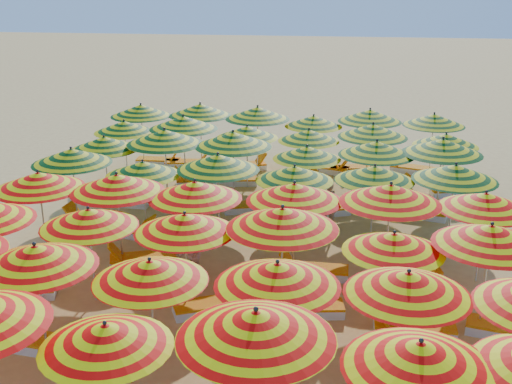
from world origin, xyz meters
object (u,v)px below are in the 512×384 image
umbrella_46 (370,116)px  lounger_27 (160,161)px  umbrella_34 (377,148)px  lounger_9 (303,308)px  umbrella_9 (277,274)px  umbrella_26 (218,162)px  umbrella_13 (89,218)px  lounger_31 (351,169)px  umbrella_7 (36,256)px  lounger_29 (245,166)px  umbrella_23 (485,201)px  umbrella_14 (185,223)px  lounger_5 (426,373)px  umbrella_24 (72,156)px  lounger_20 (321,210)px  umbrella_36 (124,127)px  lounger_18 (184,203)px  lounger_17 (123,200)px  lounger_30 (328,168)px  lounger_14 (408,272)px  lounger_24 (293,184)px  umbrella_3 (256,325)px  lounger_11 (510,330)px  umbrella_19 (117,183)px  umbrella_22 (391,194)px  umbrella_8 (150,271)px  lounger_26 (455,192)px  umbrella_20 (195,190)px  umbrella_45 (314,121)px  lounger_22 (199,181)px  lounger_25 (387,191)px  umbrella_30 (104,143)px  lounger_23 (232,180)px  lounger_7 (16,292)px  beachgoer_b (190,254)px  lounger_32 (412,169)px  umbrella_27 (295,174)px  umbrella_33 (307,153)px  beachgoer_a (328,204)px  umbrella_40 (373,131)px  umbrella_21 (294,192)px  umbrella_43 (200,110)px  umbrella_29 (455,173)px  lounger_15 (93,222)px  umbrella_32 (233,139)px  umbrella_38 (247,132)px  lounger_12 (141,259)px  lounger_19 (251,206)px  umbrella_4 (420,356)px  umbrella_47 (434,120)px  lounger_21 (420,212)px  lounger_13 (312,271)px  umbrella_35 (443,146)px

umbrella_46 → lounger_27: 8.37m
umbrella_34 → lounger_9: (-1.76, -6.47, -2.02)m
umbrella_9 → umbrella_26: bearing=109.6°
umbrella_13 → lounger_31: (5.97, 10.85, -1.92)m
umbrella_7 → lounger_29: 13.28m
lounger_31 → lounger_27: bearing=-7.9°
umbrella_23 → umbrella_14: bearing=-161.3°
lounger_5 → umbrella_46: bearing=-81.7°
umbrella_24 → lounger_20: 7.77m
umbrella_36 → lounger_18: 4.13m
lounger_17 → lounger_30: bearing=-141.1°
umbrella_14 → umbrella_7: bearing=-136.7°
lounger_14 → lounger_24: (-3.42, 6.60, 0.00)m
umbrella_3 → lounger_11: 6.70m
umbrella_19 → umbrella_22: size_ratio=1.08×
umbrella_8 → lounger_26: bearing=56.2°
umbrella_8 → lounger_30: 13.58m
umbrella_14 → umbrella_19: 3.09m
umbrella_20 → umbrella_45: 9.14m
umbrella_14 → lounger_22: 9.11m
lounger_24 → lounger_25: bearing=-24.6°
umbrella_30 → lounger_22: bearing=42.4°
lounger_23 → lounger_7: bearing=59.4°
umbrella_14 → lounger_9: 3.28m
lounger_29 → beachgoer_b: 9.33m
lounger_14 → lounger_32: size_ratio=0.99×
umbrella_27 → lounger_14: bearing=-31.7°
umbrella_27 → umbrella_33: 2.34m
lounger_7 → beachgoer_a: beachgoer_a is taller
umbrella_40 → umbrella_46: (-0.02, 2.34, 0.01)m
umbrella_34 → lounger_11: size_ratio=1.45×
umbrella_21 → umbrella_43: umbrella_43 is taller
umbrella_29 → lounger_20: size_ratio=1.62×
umbrella_36 → lounger_15: (0.41, -4.48, -1.86)m
umbrella_21 → umbrella_32: 5.05m
umbrella_9 → umbrella_38: umbrella_9 is taller
lounger_12 → lounger_18: same height
lounger_19 → umbrella_29: bearing=-36.7°
lounger_23 → umbrella_4: bearing=102.0°
umbrella_36 → umbrella_47: 11.24m
umbrella_19 → umbrella_34: size_ratio=1.06×
umbrella_7 → umbrella_27: umbrella_7 is taller
lounger_15 → lounger_30: same height
umbrella_4 → umbrella_27: 9.02m
umbrella_19 → beachgoer_a: 6.38m
umbrella_19 → lounger_21: size_ratio=1.54×
umbrella_8 → lounger_13: (2.85, 4.27, -1.89)m
umbrella_8 → lounger_14: umbrella_8 is taller
umbrella_20 → lounger_15: 4.93m
umbrella_21 → umbrella_35: bearing=48.3°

